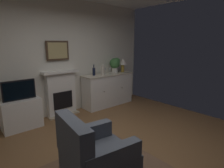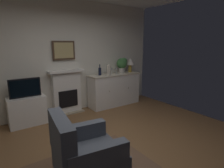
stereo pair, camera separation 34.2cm
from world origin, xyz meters
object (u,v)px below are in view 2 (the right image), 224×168
at_px(fireplace_unit, 67,92).
at_px(wine_bottle, 100,71).
at_px(framed_picture, 64,50).
at_px(wine_glass_center, 116,70).
at_px(wine_glass_left, 111,70).
at_px(table_lamp, 130,63).
at_px(sideboard_cabinet, 114,89).
at_px(tv_set, 25,88).
at_px(tv_cabinet, 27,111).
at_px(potted_plant_small, 122,64).
at_px(vase_decorative, 109,70).
at_px(armchair, 84,154).

relative_size(fireplace_unit, wine_bottle, 3.79).
bearing_deg(framed_picture, wine_glass_center, -10.71).
bearing_deg(wine_glass_left, table_lamp, -3.40).
height_order(table_lamp, wine_glass_center, table_lamp).
relative_size(framed_picture, wine_glass_center, 3.33).
bearing_deg(sideboard_cabinet, tv_set, -179.80).
xyz_separation_m(wine_glass_center, tv_cabinet, (-2.35, 0.05, -0.71)).
height_order(fireplace_unit, potted_plant_small, potted_plant_small).
relative_size(table_lamp, tv_cabinet, 0.53).
relative_size(table_lamp, wine_bottle, 1.38).
bearing_deg(wine_glass_center, framed_picture, 169.29).
height_order(sideboard_cabinet, wine_glass_left, wine_glass_left).
xyz_separation_m(wine_bottle, vase_decorative, (0.22, -0.10, 0.03)).
height_order(framed_picture, potted_plant_small, framed_picture).
bearing_deg(tv_set, sideboard_cabinet, 0.20).
height_order(framed_picture, wine_glass_center, framed_picture).
relative_size(table_lamp, wine_glass_center, 2.42).
bearing_deg(vase_decorative, table_lamp, 3.64).
relative_size(tv_cabinet, potted_plant_small, 1.74).
bearing_deg(tv_cabinet, sideboard_cabinet, -0.37).
distance_m(fireplace_unit, table_lamp, 2.02).
height_order(sideboard_cabinet, tv_cabinet, sideboard_cabinet).
height_order(vase_decorative, tv_cabinet, vase_decorative).
distance_m(framed_picture, vase_decorative, 1.27).
distance_m(table_lamp, wine_glass_center, 0.55).
distance_m(sideboard_cabinet, vase_decorative, 0.63).
bearing_deg(framed_picture, potted_plant_small, -6.13).
height_order(framed_picture, wine_bottle, framed_picture).
xyz_separation_m(sideboard_cabinet, tv_set, (-2.32, -0.01, 0.37)).
bearing_deg(armchair, wine_glass_center, 46.24).
bearing_deg(potted_plant_small, wine_glass_center, -162.84).
xyz_separation_m(sideboard_cabinet, table_lamp, (0.56, 0.00, 0.73)).
bearing_deg(wine_glass_left, armchair, -131.27).
distance_m(tv_set, armchair, 2.29).
height_order(tv_set, potted_plant_small, potted_plant_small).
xyz_separation_m(fireplace_unit, wine_bottle, (0.90, -0.13, 0.46)).
relative_size(wine_bottle, wine_glass_left, 1.76).
distance_m(potted_plant_small, armchair, 3.40).
bearing_deg(tv_set, fireplace_unit, 10.77).
xyz_separation_m(wine_bottle, tv_set, (-1.87, -0.06, -0.19)).
bearing_deg(framed_picture, vase_decorative, -13.68).
height_order(fireplace_unit, wine_bottle, wine_bottle).
xyz_separation_m(framed_picture, tv_set, (-0.98, -0.23, -0.75)).
bearing_deg(table_lamp, wine_bottle, 177.27).
distance_m(tv_cabinet, potted_plant_small, 2.76).
bearing_deg(potted_plant_small, sideboard_cabinet, -171.58).
distance_m(tv_set, potted_plant_small, 2.65).
xyz_separation_m(wine_glass_center, potted_plant_small, (0.27, 0.08, 0.13)).
distance_m(sideboard_cabinet, tv_set, 2.35).
distance_m(table_lamp, tv_set, 2.90).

